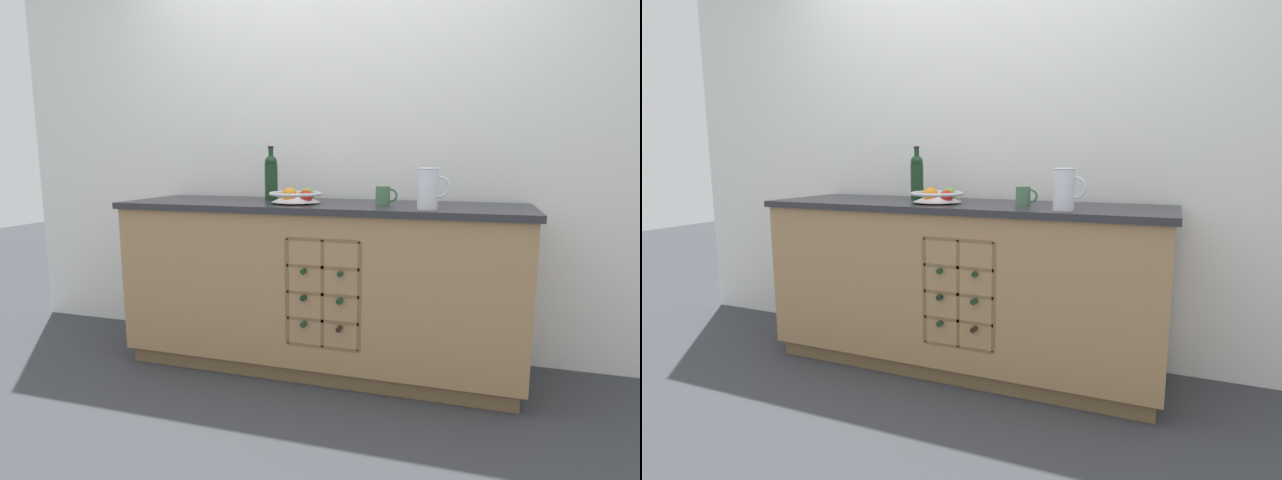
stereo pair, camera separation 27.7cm
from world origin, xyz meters
TOP-DOWN VIEW (x-y plane):
  - ground_plane at (0.00, 0.00)m, footprint 14.00×14.00m
  - back_wall at (0.00, 0.37)m, footprint 4.58×0.06m
  - kitchen_island at (0.00, -0.00)m, footprint 2.22×0.66m
  - fruit_bowl at (-0.11, -0.08)m, footprint 0.29×0.29m
  - white_pitcher at (0.60, -0.19)m, footprint 0.16×0.10m
  - ceramic_mug at (0.35, -0.01)m, footprint 0.12×0.08m
  - standing_wine_bottle at (-0.32, 0.09)m, footprint 0.08×0.08m

SIDE VIEW (x-z plane):
  - ground_plane at x=0.00m, z-range 0.00..0.00m
  - kitchen_island at x=0.00m, z-range 0.01..0.95m
  - fruit_bowl at x=-0.11m, z-range 0.94..1.03m
  - ceramic_mug at x=0.35m, z-range 0.94..1.04m
  - white_pitcher at x=0.60m, z-range 0.94..1.14m
  - standing_wine_bottle at x=-0.32m, z-range 0.92..1.23m
  - back_wall at x=0.00m, z-range 0.00..2.55m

